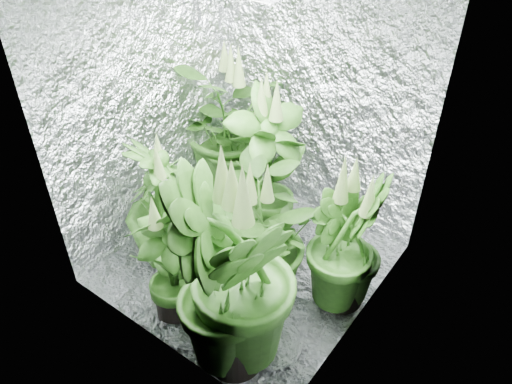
{
  "coord_description": "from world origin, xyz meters",
  "views": [
    {
      "loc": [
        1.47,
        -1.91,
        2.42
      ],
      "look_at": [
        0.06,
        0.0,
        0.63
      ],
      "focal_mm": 35.0,
      "sensor_mm": 36.0,
      "label": 1
    }
  ],
  "objects_px": {
    "plant_d": "(162,206)",
    "plant_g": "(232,282)",
    "plant_e": "(259,240)",
    "circulation_fan": "(341,264)",
    "plant_c": "(347,245)",
    "plant_f": "(172,261)",
    "plant_a": "(233,125)",
    "plant_b": "(268,172)"
  },
  "relations": [
    {
      "from": "plant_d",
      "to": "plant_f",
      "type": "bearing_deg",
      "value": -38.82
    },
    {
      "from": "plant_d",
      "to": "circulation_fan",
      "type": "height_order",
      "value": "plant_d"
    },
    {
      "from": "plant_a",
      "to": "plant_e",
      "type": "height_order",
      "value": "plant_a"
    },
    {
      "from": "plant_d",
      "to": "plant_f",
      "type": "relative_size",
      "value": 0.98
    },
    {
      "from": "plant_d",
      "to": "circulation_fan",
      "type": "bearing_deg",
      "value": 23.84
    },
    {
      "from": "plant_c",
      "to": "plant_g",
      "type": "distance_m",
      "value": 0.8
    },
    {
      "from": "plant_f",
      "to": "plant_c",
      "type": "bearing_deg",
      "value": 43.37
    },
    {
      "from": "plant_b",
      "to": "plant_c",
      "type": "bearing_deg",
      "value": -16.36
    },
    {
      "from": "plant_b",
      "to": "circulation_fan",
      "type": "xyz_separation_m",
      "value": [
        0.64,
        -0.1,
        -0.38
      ]
    },
    {
      "from": "plant_d",
      "to": "plant_e",
      "type": "distance_m",
      "value": 0.69
    },
    {
      "from": "plant_g",
      "to": "plant_b",
      "type": "bearing_deg",
      "value": 115.86
    },
    {
      "from": "plant_g",
      "to": "circulation_fan",
      "type": "xyz_separation_m",
      "value": [
        0.18,
        0.84,
        -0.45
      ]
    },
    {
      "from": "plant_c",
      "to": "plant_f",
      "type": "distance_m",
      "value": 1.0
    },
    {
      "from": "plant_f",
      "to": "plant_a",
      "type": "bearing_deg",
      "value": 113.66
    },
    {
      "from": "plant_a",
      "to": "plant_d",
      "type": "height_order",
      "value": "plant_a"
    },
    {
      "from": "plant_c",
      "to": "plant_e",
      "type": "xyz_separation_m",
      "value": [
        -0.45,
        -0.24,
        -0.03
      ]
    },
    {
      "from": "plant_e",
      "to": "circulation_fan",
      "type": "height_order",
      "value": "plant_e"
    },
    {
      "from": "plant_f",
      "to": "circulation_fan",
      "type": "relative_size",
      "value": 2.37
    },
    {
      "from": "plant_b",
      "to": "plant_d",
      "type": "distance_m",
      "value": 0.72
    },
    {
      "from": "plant_a",
      "to": "circulation_fan",
      "type": "relative_size",
      "value": 3.13
    },
    {
      "from": "plant_c",
      "to": "plant_d",
      "type": "xyz_separation_m",
      "value": [
        -1.13,
        -0.37,
        -0.01
      ]
    },
    {
      "from": "plant_b",
      "to": "plant_c",
      "type": "distance_m",
      "value": 0.74
    },
    {
      "from": "plant_d",
      "to": "plant_f",
      "type": "distance_m",
      "value": 0.51
    },
    {
      "from": "plant_f",
      "to": "plant_g",
      "type": "height_order",
      "value": "plant_g"
    },
    {
      "from": "plant_c",
      "to": "plant_g",
      "type": "bearing_deg",
      "value": -108.61
    },
    {
      "from": "plant_c",
      "to": "plant_e",
      "type": "height_order",
      "value": "plant_c"
    },
    {
      "from": "plant_d",
      "to": "plant_g",
      "type": "distance_m",
      "value": 0.97
    },
    {
      "from": "plant_e",
      "to": "circulation_fan",
      "type": "xyz_separation_m",
      "value": [
        0.39,
        0.35,
        -0.25
      ]
    },
    {
      "from": "plant_a",
      "to": "plant_g",
      "type": "xyz_separation_m",
      "value": [
        1.02,
        -1.28,
        0.06
      ]
    },
    {
      "from": "plant_d",
      "to": "plant_e",
      "type": "height_order",
      "value": "plant_d"
    },
    {
      "from": "circulation_fan",
      "to": "plant_d",
      "type": "bearing_deg",
      "value": -145.1
    },
    {
      "from": "plant_a",
      "to": "plant_c",
      "type": "xyz_separation_m",
      "value": [
        1.27,
        -0.54,
        -0.12
      ]
    },
    {
      "from": "plant_a",
      "to": "plant_d",
      "type": "distance_m",
      "value": 0.93
    },
    {
      "from": "plant_c",
      "to": "plant_b",
      "type": "bearing_deg",
      "value": 163.64
    },
    {
      "from": "plant_a",
      "to": "plant_d",
      "type": "bearing_deg",
      "value": -81.28
    },
    {
      "from": "plant_g",
      "to": "plant_e",
      "type": "bearing_deg",
      "value": 112.33
    },
    {
      "from": "plant_f",
      "to": "circulation_fan",
      "type": "distance_m",
      "value": 1.07
    },
    {
      "from": "plant_c",
      "to": "plant_f",
      "type": "xyz_separation_m",
      "value": [
        -0.73,
        -0.69,
        -0.01
      ]
    },
    {
      "from": "plant_e",
      "to": "circulation_fan",
      "type": "bearing_deg",
      "value": 41.99
    },
    {
      "from": "circulation_fan",
      "to": "plant_c",
      "type": "bearing_deg",
      "value": -46.84
    },
    {
      "from": "plant_e",
      "to": "plant_g",
      "type": "height_order",
      "value": "plant_g"
    },
    {
      "from": "plant_d",
      "to": "plant_g",
      "type": "relative_size",
      "value": 0.71
    }
  ]
}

